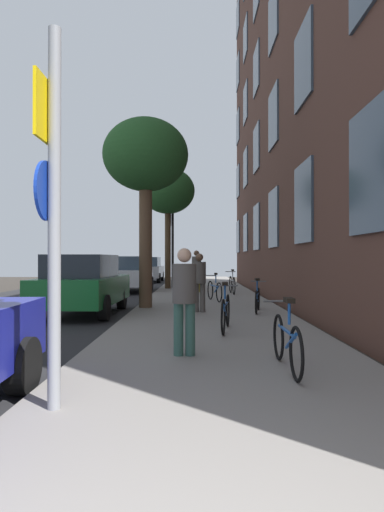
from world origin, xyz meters
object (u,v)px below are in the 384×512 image
(bicycle_0, at_px, (287,341))
(bicycle_1, at_px, (226,312))
(pedestrian_2, at_px, (196,268))
(car_3, at_px, (147,269))
(bicycle_4, at_px, (232,284))
(pedestrian_0, at_px, (184,294))
(traffic_light, at_px, (171,233))
(pedestrian_1, at_px, (199,278))
(sign_post, at_px, (52,198))
(car_1, at_px, (83,284))
(bicycle_3, at_px, (215,290))
(tree_far, at_px, (168,192))
(car_2, at_px, (129,273))
(bicycle_2, at_px, (257,299))
(tree_near, at_px, (146,158))

(bicycle_0, bearing_deg, bicycle_1, 100.64)
(pedestrian_2, xyz_separation_m, car_3, (-3.19, 9.99, -0.28))
(bicycle_4, bearing_deg, pedestrian_0, -98.32)
(traffic_light, bearing_deg, pedestrian_1, -82.35)
(bicycle_4, bearing_deg, bicycle_0, -91.54)
(traffic_light, height_order, pedestrian_2, traffic_light)
(sign_post, bearing_deg, car_1, 102.36)
(bicycle_3, xyz_separation_m, car_1, (-3.68, -2.71, 0.36))
(pedestrian_1, bearing_deg, car_1, 174.64)
(sign_post, xyz_separation_m, tree_far, (0.03, 16.70, 2.62))
(tree_far, bearing_deg, car_2, -160.15)
(sign_post, height_order, traffic_light, traffic_light)
(bicycle_0, relative_size, pedestrian_2, 0.97)
(sign_post, relative_size, car_3, 0.86)
(bicycle_4, xyz_separation_m, car_1, (-4.52, -5.71, 0.34))
(car_1, distance_m, car_2, 8.33)
(bicycle_2, height_order, pedestrian_2, pedestrian_2)
(traffic_light, bearing_deg, pedestrian_0, -85.99)
(car_1, bearing_deg, pedestrian_1, -5.36)
(tree_near, xyz_separation_m, tree_far, (0.13, 8.16, 0.27))
(bicycle_1, relative_size, pedestrian_1, 1.12)
(sign_post, xyz_separation_m, bicycle_0, (2.50, 1.45, -1.61))
(traffic_light, bearing_deg, car_2, -147.95)
(bicycle_0, bearing_deg, car_2, 106.08)
(bicycle_1, xyz_separation_m, pedestrian_0, (-0.75, -2.19, 0.52))
(bicycle_0, relative_size, bicycle_4, 0.99)
(sign_post, distance_m, bicycle_2, 8.19)
(car_1, bearing_deg, bicycle_2, -3.53)
(traffic_light, relative_size, tree_far, 0.68)
(bicycle_4, relative_size, car_2, 0.40)
(bicycle_0, bearing_deg, pedestrian_0, 148.35)
(bicycle_2, xyz_separation_m, pedestrian_0, (-1.80, -5.19, 0.54))
(tree_far, xyz_separation_m, car_3, (-1.83, 7.70, -3.86))
(tree_far, distance_m, bicycle_3, 7.79)
(bicycle_4, height_order, car_3, car_3)
(bicycle_1, bearing_deg, pedestrian_1, 99.18)
(traffic_light, height_order, car_1, traffic_light)
(traffic_light, distance_m, tree_near, 8.85)
(bicycle_2, distance_m, car_3, 17.62)
(tree_far, bearing_deg, bicycle_4, -49.34)
(tree_near, xyz_separation_m, pedestrian_0, (1.28, -6.28, -3.43))
(bicycle_1, height_order, bicycle_3, bicycle_1)
(tree_far, distance_m, pedestrian_2, 4.46)
(bicycle_1, height_order, car_2, car_2)
(pedestrian_0, relative_size, pedestrian_2, 0.89)
(tree_near, height_order, car_2, tree_near)
(pedestrian_1, bearing_deg, bicycle_4, 77.15)
(bicycle_2, xyz_separation_m, bicycle_3, (-1.00, 3.00, 0.02))
(tree_near, bearing_deg, car_2, 102.14)
(tree_far, height_order, pedestrian_1, tree_far)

